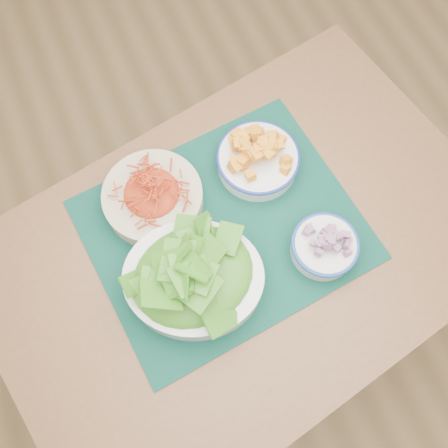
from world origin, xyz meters
The scene contains 7 objects.
ground centered at (0.00, 0.00, 0.00)m, with size 4.00×4.00×0.00m, color tan.
table centered at (-0.34, -0.29, 0.64)m, with size 1.21×0.92×0.75m.
placemat centered at (-0.36, -0.24, 0.75)m, with size 0.56×0.46×0.00m, color black.
carrot_bowl centered at (-0.48, -0.12, 0.79)m, with size 0.25×0.25×0.08m.
squash_bowl centered at (-0.23, -0.12, 0.80)m, with size 0.20×0.20×0.09m.
lettuce_bowl centered at (-0.47, -0.32, 0.82)m, with size 0.35×0.33×0.13m.
onion_bowl centered at (-0.19, -0.36, 0.79)m, with size 0.18×0.18×0.07m.
Camera 1 is at (-0.52, -0.58, 1.77)m, focal length 40.00 mm.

